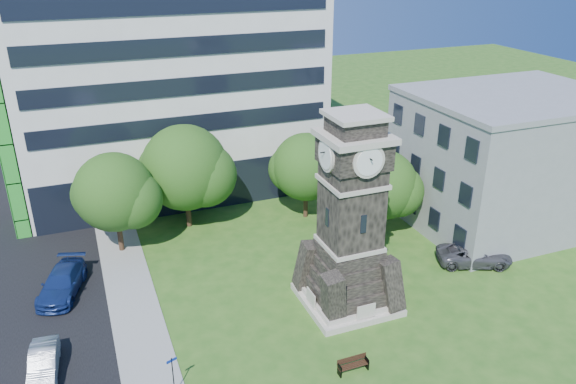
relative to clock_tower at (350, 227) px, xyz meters
name	(u,v)px	position (x,y,z in m)	size (l,w,h in m)	color
ground	(316,331)	(-3.00, -2.00, -5.28)	(160.00, 160.00, 0.00)	#2A5A19
sidewalk	(137,319)	(-12.50, 3.00, -5.25)	(3.00, 70.00, 0.06)	gray
clock_tower	(350,227)	(0.00, 0.00, 0.00)	(5.40, 5.40, 12.22)	beige
office_tall	(161,26)	(-6.20, 23.84, 8.94)	(26.20, 15.11, 28.60)	white
office_low	(508,159)	(16.97, 6.00, -0.07)	(15.20, 12.20, 10.40)	gray
car_street_mid	(44,363)	(-17.59, 0.08, -4.64)	(1.36, 3.89, 1.28)	#AFB1B7
car_street_north	(62,283)	(-16.51, 7.55, -4.51)	(2.16, 5.32, 1.54)	navy
car_east_lot	(474,255)	(10.39, 0.85, -4.57)	(2.36, 5.13, 1.42)	#4B4A4F
park_bench	(353,364)	(-2.56, -5.72, -4.82)	(1.69, 0.45, 0.87)	black
street_sign	(173,372)	(-11.58, -4.02, -3.84)	(0.55, 0.06, 2.30)	black
tree_nw	(116,194)	(-12.30, 11.88, -0.80)	(6.19, 5.62, 7.48)	#332114
tree_nc	(186,170)	(-6.82, 13.99, -0.51)	(7.29, 6.63, 8.28)	#332114
tree_ne	(307,169)	(2.45, 12.12, -1.08)	(5.99, 5.44, 7.10)	#332114
tree_east	(383,187)	(6.57, 7.31, -1.36)	(5.84, 5.31, 6.74)	#332114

